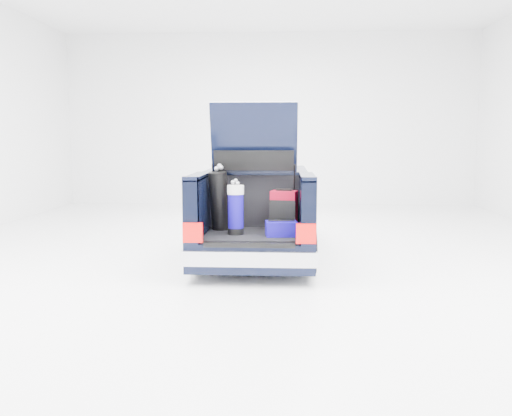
# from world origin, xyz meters

# --- Properties ---
(ground) EXTENTS (14.00, 14.00, 0.00)m
(ground) POSITION_xyz_m (0.00, 0.00, 0.00)
(ground) COLOR white
(ground) RESTS_ON ground
(car) EXTENTS (1.87, 4.65, 2.47)m
(car) POSITION_xyz_m (-0.00, 0.11, 0.67)
(car) COLOR black
(car) RESTS_ON ground
(red_suitcase) EXTENTS (0.41, 0.32, 0.62)m
(red_suitcase) POSITION_xyz_m (0.45, -1.21, 0.89)
(red_suitcase) COLOR maroon
(red_suitcase) RESTS_ON car
(black_golf_bag) EXTENTS (0.39, 0.44, 0.97)m
(black_golf_bag) POSITION_xyz_m (-0.50, -1.22, 1.04)
(black_golf_bag) COLOR black
(black_golf_bag) RESTS_ON car
(blue_golf_bag) EXTENTS (0.26, 0.26, 0.78)m
(blue_golf_bag) POSITION_xyz_m (-0.23, -1.57, 0.96)
(blue_golf_bag) COLOR black
(blue_golf_bag) RESTS_ON car
(blue_duffel) EXTENTS (0.46, 0.33, 0.22)m
(blue_duffel) POSITION_xyz_m (0.42, -1.67, 0.70)
(blue_duffel) COLOR #0F0579
(blue_duffel) RESTS_ON car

